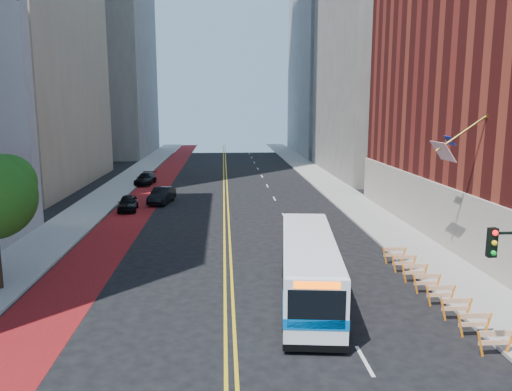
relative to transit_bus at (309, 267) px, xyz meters
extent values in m
plane|color=black|center=(-3.76, -3.97, -1.58)|extent=(160.00, 160.00, 0.00)
cube|color=gray|center=(-15.76, 26.03, -1.50)|extent=(4.00, 140.00, 0.15)
cube|color=gray|center=(8.24, 26.03, -1.50)|extent=(4.00, 140.00, 0.15)
cube|color=#600D0F|center=(-11.86, 26.03, -1.57)|extent=(3.60, 140.00, 0.01)
cube|color=gold|center=(-3.94, 26.03, -1.58)|extent=(0.14, 140.00, 0.01)
cube|color=gold|center=(-3.58, 26.03, -1.58)|extent=(0.14, 140.00, 0.01)
cube|color=silver|center=(1.04, -5.97, -1.57)|extent=(0.14, 2.20, 0.01)
cube|color=silver|center=(1.04, 2.03, -1.57)|extent=(0.14, 2.20, 0.01)
cube|color=silver|center=(1.04, 10.03, -1.57)|extent=(0.14, 2.20, 0.01)
cube|color=silver|center=(1.04, 18.03, -1.57)|extent=(0.14, 2.20, 0.01)
cube|color=silver|center=(1.04, 26.03, -1.57)|extent=(0.14, 2.20, 0.01)
cube|color=silver|center=(1.04, 34.03, -1.57)|extent=(0.14, 2.20, 0.01)
cube|color=silver|center=(1.04, 42.03, -1.57)|extent=(0.14, 2.20, 0.01)
cube|color=silver|center=(1.04, 50.03, -1.57)|extent=(0.14, 2.20, 0.01)
cube|color=silver|center=(1.04, 58.03, -1.57)|extent=(0.14, 2.20, 0.01)
cube|color=silver|center=(1.04, 66.03, -1.57)|extent=(0.14, 2.20, 0.01)
cube|color=silver|center=(1.04, 74.03, -1.57)|extent=(0.14, 2.20, 0.01)
cube|color=silver|center=(1.04, 82.03, -1.57)|extent=(0.14, 2.20, 0.01)
cube|color=#9E9384|center=(10.29, 8.03, 0.42)|extent=(0.50, 36.00, 4.00)
cube|color=black|center=(10.39, 2.03, -0.48)|extent=(0.35, 2.80, 2.20)
cube|color=black|center=(10.39, 9.03, -0.48)|extent=(0.35, 2.80, 2.20)
cube|color=black|center=(10.39, 16.03, -0.48)|extent=(0.35, 2.80, 2.20)
cube|color=#A57F33|center=(10.29, 4.03, 6.92)|extent=(0.25, 0.25, 0.25)
cylinder|color=#A57F33|center=(8.94, 4.03, 6.02)|extent=(2.85, 0.12, 2.05)
cube|color=#B21419|center=(7.94, 4.03, 5.02)|extent=(0.75, 1.90, 1.05)
cube|color=navy|center=(8.49, 4.48, 5.57)|extent=(0.39, 0.85, 0.52)
cube|color=slate|center=(19.24, 44.03, 18.42)|extent=(18.00, 26.00, 40.00)
cube|color=gray|center=(20.24, 74.03, 25.92)|extent=(20.00, 28.00, 55.00)
cube|color=orange|center=(5.29, -5.97, -1.08)|extent=(0.32, 0.06, 0.99)
cube|color=orange|center=(6.39, -5.97, -1.08)|extent=(0.32, 0.06, 0.99)
cube|color=orange|center=(5.84, -5.97, -0.68)|extent=(1.25, 0.05, 0.22)
cube|color=orange|center=(5.84, -5.97, -1.03)|extent=(1.25, 0.05, 0.18)
cube|color=orange|center=(5.29, -4.42, -1.08)|extent=(0.32, 0.06, 0.99)
cube|color=orange|center=(6.39, -4.42, -1.08)|extent=(0.32, 0.06, 0.99)
cube|color=orange|center=(5.84, -4.42, -0.68)|extent=(1.25, 0.05, 0.22)
cube|color=orange|center=(5.84, -4.42, -1.03)|extent=(1.25, 0.05, 0.18)
cube|color=orange|center=(5.29, -2.87, -1.08)|extent=(0.32, 0.06, 0.99)
cube|color=orange|center=(6.39, -2.87, -1.08)|extent=(0.32, 0.06, 0.99)
cube|color=orange|center=(5.84, -2.87, -0.68)|extent=(1.25, 0.05, 0.22)
cube|color=orange|center=(5.84, -2.87, -1.03)|extent=(1.25, 0.05, 0.18)
cube|color=orange|center=(5.29, -1.32, -1.08)|extent=(0.32, 0.06, 0.99)
cube|color=orange|center=(6.39, -1.32, -1.08)|extent=(0.32, 0.06, 0.99)
cube|color=orange|center=(5.84, -1.32, -0.68)|extent=(1.25, 0.05, 0.22)
cube|color=orange|center=(5.84, -1.32, -1.03)|extent=(1.25, 0.05, 0.18)
cube|color=orange|center=(5.29, 0.23, -1.08)|extent=(0.32, 0.06, 0.99)
cube|color=orange|center=(6.39, 0.23, -1.08)|extent=(0.32, 0.06, 0.99)
cube|color=orange|center=(5.84, 0.23, -0.68)|extent=(1.25, 0.05, 0.22)
cube|color=orange|center=(5.84, 0.23, -1.03)|extent=(1.25, 0.05, 0.18)
cube|color=orange|center=(5.29, 1.78, -1.08)|extent=(0.32, 0.06, 0.99)
cube|color=orange|center=(6.39, 1.78, -1.08)|extent=(0.32, 0.06, 0.99)
cube|color=orange|center=(5.84, 1.78, -0.68)|extent=(1.25, 0.05, 0.22)
cube|color=orange|center=(5.84, 1.78, -1.03)|extent=(1.25, 0.05, 0.18)
cube|color=orange|center=(5.29, 3.33, -1.08)|extent=(0.32, 0.06, 0.99)
cube|color=orange|center=(6.39, 3.33, -1.08)|extent=(0.32, 0.06, 0.99)
cube|color=orange|center=(5.84, 3.33, -0.68)|extent=(1.25, 0.05, 0.22)
cube|color=orange|center=(5.84, 3.33, -1.03)|extent=(1.25, 0.05, 0.18)
cube|color=orange|center=(5.29, 4.88, -1.08)|extent=(0.32, 0.06, 0.99)
cube|color=orange|center=(6.39, 4.88, -1.08)|extent=(0.32, 0.06, 0.99)
cube|color=orange|center=(5.84, 4.88, -0.68)|extent=(1.25, 0.05, 0.22)
cube|color=orange|center=(5.84, 4.88, -1.03)|extent=(1.25, 0.05, 0.18)
sphere|color=#143E0D|center=(-14.46, 2.43, 3.77)|extent=(2.80, 2.80, 2.80)
cube|color=black|center=(4.54, -7.47, 3.17)|extent=(0.28, 0.22, 0.95)
sphere|color=red|center=(4.54, -7.61, 3.52)|extent=(0.18, 0.18, 0.18)
sphere|color=yellow|center=(4.54, -7.61, 3.19)|extent=(0.18, 0.18, 0.18)
sphere|color=#0CA526|center=(4.54, -7.61, 2.86)|extent=(0.18, 0.18, 0.18)
cube|color=white|center=(-0.01, -0.12, 0.04)|extent=(3.66, 11.17, 2.60)
cube|color=#035AAD|center=(-0.01, -0.12, -0.34)|extent=(3.70, 11.21, 0.41)
cube|color=black|center=(0.07, 0.61, 0.48)|extent=(3.32, 7.91, 0.87)
cube|color=black|center=(-0.66, -5.54, 0.25)|extent=(2.09, 0.34, 1.46)
cube|color=black|center=(0.63, 5.30, 0.43)|extent=(1.90, 0.32, 0.91)
cube|color=#FF5905|center=(-0.66, -5.54, 1.16)|extent=(1.66, 0.27, 0.27)
cube|color=white|center=(-0.01, -0.12, 1.39)|extent=(3.48, 10.61, 0.11)
cube|color=black|center=(-0.01, -0.12, -1.26)|extent=(3.69, 11.20, 0.27)
cylinder|color=black|center=(-1.50, -3.47, -1.12)|extent=(0.38, 0.94, 0.91)
cylinder|color=black|center=(0.64, -3.73, -1.12)|extent=(0.38, 0.94, 0.91)
cylinder|color=black|center=(-0.72, 3.06, -1.12)|extent=(0.38, 0.94, 0.91)
cylinder|color=black|center=(1.42, 2.80, -1.12)|extent=(0.38, 0.94, 0.91)
cylinder|color=black|center=(-0.56, 4.36, -1.12)|extent=(0.38, 0.94, 0.91)
cylinder|color=black|center=(1.58, 4.11, -1.12)|extent=(0.38, 0.94, 0.91)
imported|color=black|center=(-12.34, 21.20, -0.91)|extent=(1.87, 4.02, 1.33)
imported|color=black|center=(-9.77, 24.35, -0.84)|extent=(2.34, 4.72, 1.49)
imported|color=black|center=(-13.06, 35.99, -0.92)|extent=(2.28, 4.71, 1.32)
camera|label=1|loc=(-3.93, -22.25, 7.43)|focal=35.00mm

